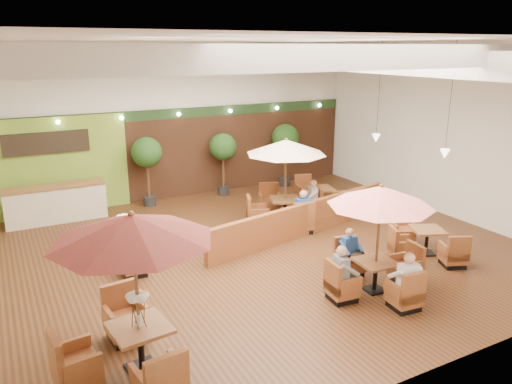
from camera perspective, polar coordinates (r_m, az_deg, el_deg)
room at (r=13.84m, az=-1.60°, el=9.21°), size 14.04×14.00×5.52m
service_counter at (r=16.92m, az=-21.91°, el=-1.23°), size 3.00×0.75×1.18m
booth_divider at (r=14.67m, az=5.62°, el=-3.08°), size 6.93×1.69×0.98m
table_0 at (r=8.31m, az=-14.21°, el=-7.64°), size 2.76×2.86×2.87m
table_1 at (r=11.20m, az=13.91°, el=-2.98°), size 2.50×2.50×2.52m
table_2 at (r=15.33m, az=3.43°, el=3.04°), size 2.80×2.80×2.69m
table_3 at (r=13.19m, az=-14.68°, el=-5.83°), size 0.80×2.28×1.45m
table_4 at (r=13.92m, az=18.15°, el=-5.63°), size 1.79×2.54×0.89m
table_5 at (r=17.11m, az=7.35°, el=-0.76°), size 1.02×2.62×0.94m
topiary_0 at (r=17.36m, az=-12.37°, el=4.15°), size 1.04×1.04×2.41m
topiary_1 at (r=18.32m, az=-3.80°, el=4.89°), size 1.00×1.00×2.32m
topiary_2 at (r=19.52m, az=3.37°, el=5.92°), size 1.06×1.06×2.46m
diner_0 at (r=10.95m, az=16.80°, el=-9.08°), size 0.44×0.37×0.84m
diner_1 at (r=12.20m, az=10.72°, el=-6.17°), size 0.36×0.28×0.73m
diner_2 at (r=11.00m, az=9.94°, el=-8.51°), size 0.38×0.43×0.82m
diner_3 at (r=14.81m, az=5.34°, el=-1.71°), size 0.46×0.42×0.84m
diner_4 at (r=16.13m, az=6.35°, el=-0.32°), size 0.39×0.43×0.79m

